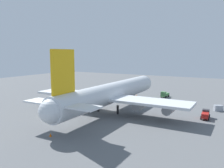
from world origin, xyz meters
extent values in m
plane|color=slate|center=(0.00, 0.00, 0.00)|extent=(234.78, 234.78, 0.00)
cylinder|color=silver|center=(0.00, 0.00, 5.76)|extent=(52.96, 6.27, 6.27)
sphere|color=silver|center=(26.48, 0.00, 5.76)|extent=(6.14, 6.14, 6.14)
sphere|color=silver|center=(-26.48, 0.00, 5.76)|extent=(5.33, 5.33, 5.33)
cube|color=yellow|center=(-22.24, 0.00, 13.90)|extent=(7.41, 0.50, 10.03)
cube|color=silver|center=(-23.30, -5.00, 6.70)|extent=(4.77, 9.40, 0.36)
cube|color=silver|center=(-23.30, 5.00, 6.70)|extent=(4.77, 9.40, 0.36)
cube|color=silver|center=(-2.65, -13.42, 4.82)|extent=(9.00, 23.08, 0.70)
cube|color=silver|center=(-2.65, 13.42, 4.82)|extent=(9.00, 23.08, 0.70)
cylinder|color=gray|center=(-1.65, -9.96, 3.15)|extent=(5.01, 2.63, 2.63)
cylinder|color=gray|center=(-1.65, -18.50, 3.15)|extent=(5.01, 2.63, 2.63)
cylinder|color=gray|center=(-1.65, 9.96, 3.15)|extent=(5.01, 2.63, 2.63)
cylinder|color=gray|center=(-1.65, 18.50, 3.15)|extent=(5.01, 2.63, 2.63)
cylinder|color=black|center=(16.95, 0.00, 1.31)|extent=(0.70, 0.70, 2.62)
cylinder|color=black|center=(-2.65, -3.45, 1.31)|extent=(0.70, 0.70, 2.62)
cylinder|color=black|center=(-2.65, 3.45, 1.31)|extent=(0.70, 0.70, 2.62)
cube|color=#333338|center=(6.51, -26.81, 1.40)|extent=(1.80, 1.88, 1.80)
cube|color=#B21E19|center=(4.14, -26.94, 1.14)|extent=(3.13, 1.95, 1.27)
cylinder|color=black|center=(6.51, -27.80, 0.50)|extent=(1.01, 0.33, 1.00)
cylinder|color=black|center=(6.41, -25.83, 0.50)|extent=(1.01, 0.33, 1.00)
cylinder|color=black|center=(3.58, -27.96, 0.50)|extent=(1.01, 0.33, 1.00)
cylinder|color=black|center=(3.47, -25.99, 0.50)|extent=(1.01, 0.33, 1.00)
cube|color=#4C8C4C|center=(29.15, -7.61, 1.42)|extent=(1.87, 2.02, 2.01)
cube|color=#4C8C4C|center=(31.49, -7.97, 0.99)|extent=(3.34, 2.24, 1.15)
cylinder|color=black|center=(29.39, -6.65, 0.41)|extent=(0.86, 0.40, 0.83)
cylinder|color=black|center=(29.09, -8.61, 0.41)|extent=(0.86, 0.40, 0.83)
cylinder|color=black|center=(32.28, -7.09, 0.41)|extent=(0.86, 0.40, 0.83)
cylinder|color=black|center=(31.98, -9.05, 0.41)|extent=(0.86, 0.40, 0.83)
cube|color=white|center=(20.19, 25.39, 1.27)|extent=(1.90, 2.18, 1.50)
cube|color=white|center=(18.27, 24.89, 1.09)|extent=(2.89, 2.43, 1.15)
cylinder|color=black|center=(20.43, 24.39, 0.52)|extent=(1.07, 0.53, 1.03)
cylinder|color=black|center=(19.92, 26.37, 0.52)|extent=(1.07, 0.53, 1.03)
cylinder|color=black|center=(18.04, 23.77, 0.52)|extent=(1.07, 0.53, 1.03)
cylinder|color=black|center=(17.53, 25.76, 0.52)|extent=(1.07, 0.53, 1.03)
cube|color=#999EA8|center=(16.37, -29.17, 0.90)|extent=(2.71, 3.01, 1.79)
cone|color=orange|center=(26.41, 3.18, 0.41)|extent=(0.58, 0.58, 0.83)
cone|color=orange|center=(-26.41, 0.48, 0.39)|extent=(0.54, 0.54, 0.77)
camera|label=1|loc=(-61.85, -34.96, 18.05)|focal=37.04mm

